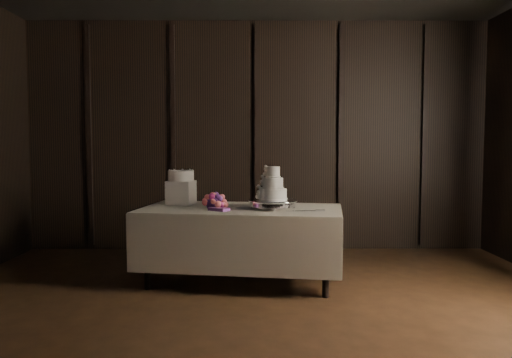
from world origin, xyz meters
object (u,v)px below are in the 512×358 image
at_px(display_table, 241,242).
at_px(small_cake, 181,176).
at_px(bouquet, 215,202).
at_px(wedding_cake, 270,187).
at_px(cake_stand, 273,204).
at_px(box_pedestal, 181,193).

bearing_deg(display_table, small_cake, 164.13).
relative_size(bouquet, small_cake, 1.49).
height_order(display_table, bouquet, bouquet).
distance_m(wedding_cake, bouquet, 0.57).
height_order(cake_stand, small_cake, small_cake).
bearing_deg(box_pedestal, small_cake, 0.00).
bearing_deg(wedding_cake, display_table, 173.28).
bearing_deg(small_cake, display_table, -24.60).
distance_m(cake_stand, small_cake, 1.07).
bearing_deg(display_table, wedding_cake, -11.00).
height_order(cake_stand, wedding_cake, wedding_cake).
distance_m(display_table, wedding_cake, 0.64).
height_order(wedding_cake, box_pedestal, wedding_cake).
xyz_separation_m(display_table, box_pedestal, (-0.64, 0.29, 0.47)).
relative_size(display_table, small_cake, 7.78).
bearing_deg(wedding_cake, bouquet, -167.89).
relative_size(cake_stand, bouquet, 1.19).
xyz_separation_m(wedding_cake, bouquet, (-0.55, 0.01, -0.15)).
bearing_deg(box_pedestal, display_table, -24.60).
bearing_deg(bouquet, cake_stand, 0.51).
bearing_deg(cake_stand, bouquet, -179.49).
height_order(display_table, box_pedestal, box_pedestal).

